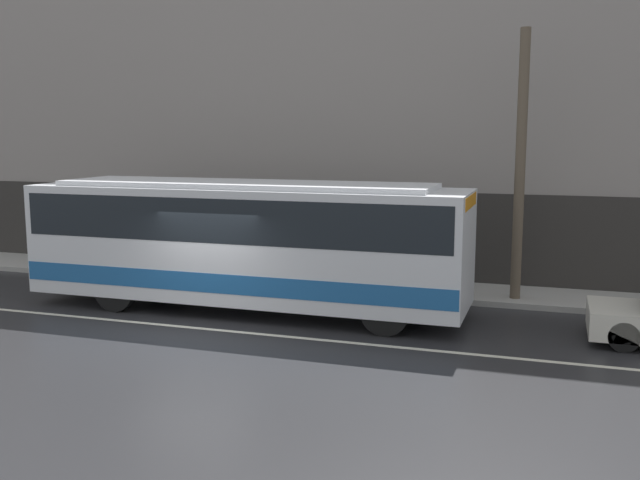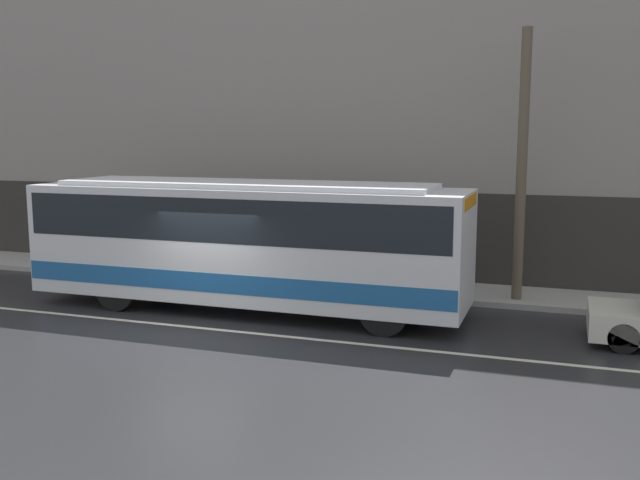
% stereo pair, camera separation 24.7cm
% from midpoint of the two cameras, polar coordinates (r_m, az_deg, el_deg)
% --- Properties ---
extents(ground_plane, '(60.00, 60.00, 0.00)m').
position_cam_midpoint_polar(ground_plane, '(16.17, -9.44, -6.93)').
color(ground_plane, '#262628').
extents(sidewalk, '(60.00, 2.22, 0.15)m').
position_cam_midpoint_polar(sidewalk, '(20.65, -2.65, -3.22)').
color(sidewalk, '#A09E99').
rests_on(sidewalk, ground_plane).
extents(building_facade, '(60.00, 0.35, 10.59)m').
position_cam_midpoint_polar(building_facade, '(21.40, -1.48, 10.75)').
color(building_facade, gray).
rests_on(building_facade, ground_plane).
extents(lane_stripe, '(54.00, 0.14, 0.01)m').
position_cam_midpoint_polar(lane_stripe, '(16.17, -9.44, -6.92)').
color(lane_stripe, beige).
rests_on(lane_stripe, ground_plane).
extents(transit_bus, '(10.70, 2.60, 3.13)m').
position_cam_midpoint_polar(transit_bus, '(17.32, -5.54, 0.15)').
color(transit_bus, silver).
rests_on(transit_bus, ground_plane).
extents(utility_pole_near, '(0.25, 0.25, 6.65)m').
position_cam_midpoint_polar(utility_pole_near, '(18.28, 16.21, 5.67)').
color(utility_pole_near, brown).
rests_on(utility_pole_near, sidewalk).
extents(pedestrian_waiting, '(0.36, 0.36, 1.73)m').
position_cam_midpoint_polar(pedestrian_waiting, '(21.65, -6.38, -0.33)').
color(pedestrian_waiting, '#333338').
rests_on(pedestrian_waiting, sidewalk).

